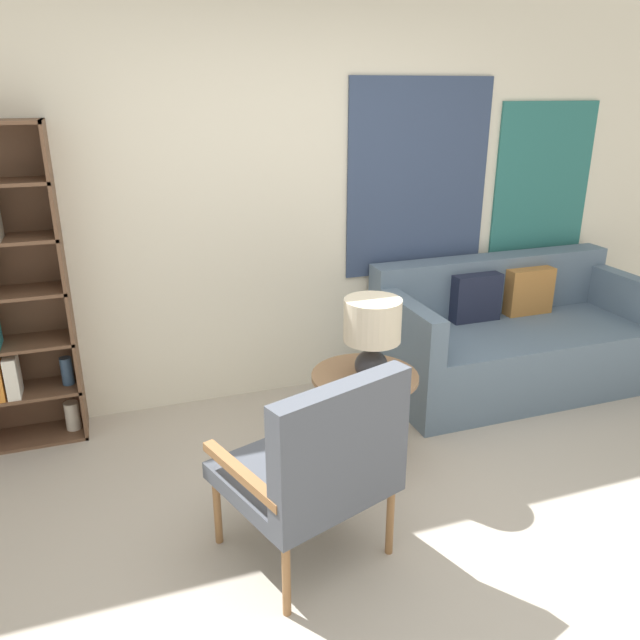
# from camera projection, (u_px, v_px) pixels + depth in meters

# --- Properties ---
(ground_plane) EXTENTS (14.00, 14.00, 0.00)m
(ground_plane) POSITION_uv_depth(u_px,v_px,m) (408.00, 582.00, 2.72)
(ground_plane) COLOR #B2A899
(wall_back) EXTENTS (6.40, 0.08, 2.70)m
(wall_back) POSITION_uv_depth(u_px,v_px,m) (285.00, 198.00, 4.06)
(wall_back) COLOR silver
(wall_back) RESTS_ON ground_plane
(armchair) EXTENTS (0.83, 0.81, 0.95)m
(armchair) POSITION_uv_depth(u_px,v_px,m) (320.00, 461.00, 2.65)
(armchair) COLOR olive
(armchair) RESTS_ON ground_plane
(couch) EXTENTS (1.90, 0.91, 0.88)m
(couch) POSITION_uv_depth(u_px,v_px,m) (510.00, 340.00, 4.47)
(couch) COLOR slate
(couch) RESTS_ON ground_plane
(side_table) EXTENTS (0.60, 0.60, 0.53)m
(side_table) POSITION_uv_depth(u_px,v_px,m) (365.00, 382.00, 3.47)
(side_table) COLOR #99704C
(side_table) RESTS_ON ground_plane
(table_lamp) EXTENTS (0.31, 0.31, 0.46)m
(table_lamp) POSITION_uv_depth(u_px,v_px,m) (372.00, 329.00, 3.30)
(table_lamp) COLOR #2D2D33
(table_lamp) RESTS_ON side_table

